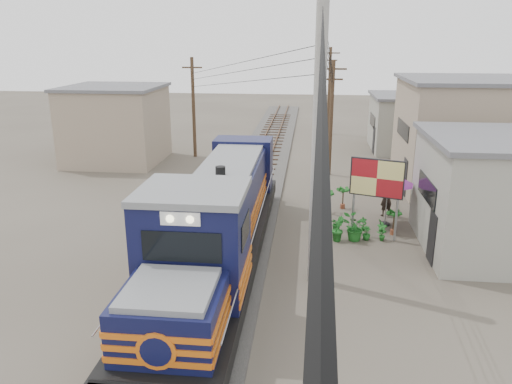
# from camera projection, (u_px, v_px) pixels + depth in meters

# --- Properties ---
(ground) EXTENTS (120.00, 120.00, 0.00)m
(ground) POSITION_uv_depth(u_px,v_px,m) (219.00, 269.00, 18.69)
(ground) COLOR #473F35
(ground) RESTS_ON ground
(ballast) EXTENTS (3.60, 70.00, 0.16)m
(ballast) POSITION_uv_depth(u_px,v_px,m) (250.00, 189.00, 28.15)
(ballast) COLOR #595651
(ballast) RESTS_ON ground
(track) EXTENTS (1.15, 70.00, 0.12)m
(track) POSITION_uv_depth(u_px,v_px,m) (250.00, 186.00, 28.10)
(track) COLOR #51331E
(track) RESTS_ON ground
(locomotive) EXTENTS (3.07, 16.74, 4.15)m
(locomotive) POSITION_uv_depth(u_px,v_px,m) (218.00, 223.00, 18.29)
(locomotive) COLOR black
(locomotive) RESTS_ON ground
(utility_pole_main) EXTENTS (0.40, 0.40, 10.00)m
(utility_pole_main) POSITION_uv_depth(u_px,v_px,m) (318.00, 143.00, 16.36)
(utility_pole_main) COLOR #9E9B93
(utility_pole_main) RESTS_ON ground
(wooden_pole_mid) EXTENTS (1.60, 0.24, 7.00)m
(wooden_pole_mid) POSITION_uv_depth(u_px,v_px,m) (331.00, 116.00, 30.42)
(wooden_pole_mid) COLOR #4C3826
(wooden_pole_mid) RESTS_ON ground
(wooden_pole_far) EXTENTS (1.60, 0.24, 7.50)m
(wooden_pole_far) POSITION_uv_depth(u_px,v_px,m) (329.00, 89.00, 43.60)
(wooden_pole_far) COLOR #4C3826
(wooden_pole_far) RESTS_ON ground
(wooden_pole_left) EXTENTS (1.60, 0.24, 7.00)m
(wooden_pole_left) POSITION_uv_depth(u_px,v_px,m) (193.00, 106.00, 35.19)
(wooden_pole_left) COLOR #4C3826
(wooden_pole_left) RESTS_ON ground
(power_lines) EXTENTS (9.65, 19.00, 3.30)m
(power_lines) POSITION_uv_depth(u_px,v_px,m) (243.00, 53.00, 24.51)
(power_lines) COLOR black
(power_lines) RESTS_ON ground
(shophouse_mid) EXTENTS (8.40, 7.35, 6.20)m
(shophouse_mid) POSITION_uv_depth(u_px,v_px,m) (476.00, 134.00, 27.86)
(shophouse_mid) COLOR gray
(shophouse_mid) RESTS_ON ground
(shophouse_back) EXTENTS (6.30, 6.30, 4.20)m
(shophouse_back) POSITION_uv_depth(u_px,v_px,m) (413.00, 123.00, 37.81)
(shophouse_back) COLOR gray
(shophouse_back) RESTS_ON ground
(shophouse_left) EXTENTS (6.30, 6.30, 5.20)m
(shophouse_left) POSITION_uv_depth(u_px,v_px,m) (116.00, 124.00, 34.13)
(shophouse_left) COLOR gray
(shophouse_left) RESTS_ON ground
(billboard) EXTENTS (2.18, 0.83, 3.49)m
(billboard) POSITION_uv_depth(u_px,v_px,m) (377.00, 180.00, 20.90)
(billboard) COLOR #99999E
(billboard) RESTS_ON ground
(market_umbrella) EXTENTS (2.65, 2.65, 2.56)m
(market_umbrella) POSITION_uv_depth(u_px,v_px,m) (388.00, 178.00, 22.39)
(market_umbrella) COLOR black
(market_umbrella) RESTS_ON ground
(vendor) EXTENTS (0.78, 0.69, 1.80)m
(vendor) POSITION_uv_depth(u_px,v_px,m) (386.00, 198.00, 24.00)
(vendor) COLOR black
(vendor) RESTS_ON ground
(plant_nursery) EXTENTS (3.26, 3.20, 1.13)m
(plant_nursery) POSITION_uv_depth(u_px,v_px,m) (343.00, 224.00, 21.80)
(plant_nursery) COLOR #1C631F
(plant_nursery) RESTS_ON ground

